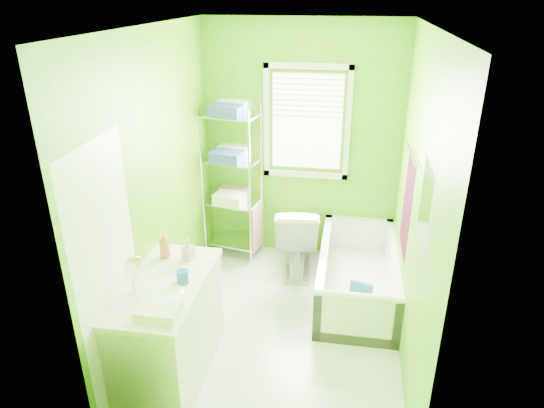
% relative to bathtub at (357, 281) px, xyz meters
% --- Properties ---
extents(ground, '(2.90, 2.90, 0.00)m').
position_rel_bathtub_xyz_m(ground, '(-0.67, -0.62, -0.17)').
color(ground, silver).
rests_on(ground, ground).
extents(room_envelope, '(2.14, 2.94, 2.62)m').
position_rel_bathtub_xyz_m(room_envelope, '(-0.67, -0.62, 1.38)').
color(room_envelope, '#4E9807').
rests_on(room_envelope, ground).
extents(window, '(0.92, 0.05, 1.22)m').
position_rel_bathtub_xyz_m(window, '(-0.62, 0.80, 1.45)').
color(window, white).
rests_on(window, ground).
extents(door, '(0.09, 0.80, 2.00)m').
position_rel_bathtub_xyz_m(door, '(-1.71, -1.62, 0.83)').
color(door, white).
rests_on(door, ground).
extents(right_wall_decor, '(0.04, 1.48, 1.17)m').
position_rel_bathtub_xyz_m(right_wall_decor, '(0.36, -0.64, 1.15)').
color(right_wall_decor, '#3C071C').
rests_on(right_wall_decor, ground).
extents(bathtub, '(0.75, 1.61, 0.52)m').
position_rel_bathtub_xyz_m(bathtub, '(0.00, 0.00, 0.00)').
color(bathtub, white).
rests_on(bathtub, ground).
extents(toilet, '(0.52, 0.83, 0.80)m').
position_rel_bathtub_xyz_m(toilet, '(-0.65, 0.38, 0.24)').
color(toilet, white).
rests_on(toilet, ground).
extents(vanity, '(0.58, 1.14, 1.08)m').
position_rel_bathtub_xyz_m(vanity, '(-1.45, -1.35, 0.29)').
color(vanity, silver).
rests_on(vanity, ground).
extents(wire_shelf_unit, '(0.65, 0.53, 1.77)m').
position_rel_bathtub_xyz_m(wire_shelf_unit, '(-1.40, 0.64, 0.92)').
color(wire_shelf_unit, silver).
rests_on(wire_shelf_unit, ground).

